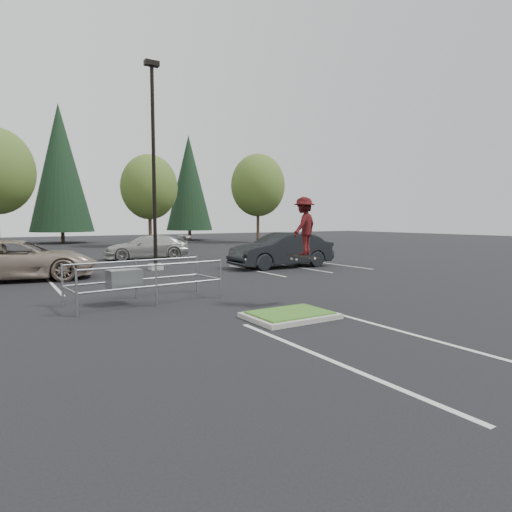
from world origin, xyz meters
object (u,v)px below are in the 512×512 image
decid_c (149,189)px  car_r_charc (281,250)px  skateboarder (304,226)px  decid_d (258,187)px  conif_b (60,168)px  light_pole (154,178)px  car_far_silver (148,247)px  car_l_tan (19,260)px  cart_corral (129,278)px  conif_c (189,183)px

decid_c → car_r_charc: 20.70m
skateboarder → decid_d: bearing=-146.9°
conif_b → light_pole: bearing=-89.0°
decid_c → car_far_silver: size_ratio=1.59×
light_pole → car_l_tan: 7.08m
car_r_charc → conif_b: bearing=-166.6°
skateboarder → car_r_charc: skateboarder is taller
light_pole → decid_c: (5.49, 17.83, 0.69)m
decid_d → car_far_silver: bearing=-142.4°
cart_corral → decid_d: bearing=46.2°
decid_d → cart_corral: size_ratio=2.06×
cart_corral → decid_c: bearing=65.6°
decid_c → car_l_tan: 22.08m
light_pole → car_r_charc: bearing=-21.8°
light_pole → skateboarder: light_pole is taller
light_pole → decid_c: bearing=72.9°
decid_c → decid_d: size_ratio=0.89×
decid_c → conif_b: (-5.99, 10.67, 2.59)m
conif_b → car_r_charc: bearing=-78.1°
conif_b → car_l_tan: size_ratio=2.42×
car_l_tan → car_far_silver: (7.51, 6.50, -0.07)m
skateboarder → car_r_charc: (5.30, 8.60, -1.41)m
decid_d → car_r_charc: bearing=-119.0°
light_pole → cart_corral: light_pole is taller
conif_b → car_far_silver: conif_b is taller
conif_c → car_far_silver: bearing=-119.2°
car_r_charc → car_far_silver: bearing=-150.3°
cart_corral → skateboarder: skateboarder is taller
car_l_tan → car_far_silver: size_ratio=1.14×
skateboarder → car_l_tan: size_ratio=0.30×
decid_d → decid_c: bearing=-177.6°
conif_c → cart_corral: bearing=-115.6°
decid_c → car_l_tan: size_ratio=1.40×
car_l_tan → conif_b: bearing=-0.1°
conif_c → car_r_charc: (-7.50, -29.90, -5.93)m
car_l_tan → conif_c: bearing=-24.3°
decid_d → car_r_charc: size_ratio=1.70×
skateboarder → car_far_silver: size_ratio=0.34×
decid_c → car_l_tan: (-11.49, -18.33, -4.42)m
skateboarder → conif_b: bearing=-115.4°
car_l_tan → car_r_charc: bearing=-88.4°
decid_d → skateboarder: size_ratio=5.24×
light_pole → decid_d: (17.49, 18.33, 1.35)m
skateboarder → car_far_silver: 17.09m
car_far_silver → decid_d: bearing=135.1°
light_pole → cart_corral: bearing=-113.5°
decid_d → car_l_tan: (-23.49, -18.83, -5.08)m
light_pole → skateboarder: size_ratio=5.63×
light_pole → conif_b: bearing=91.0°
decid_d → conif_c: size_ratio=0.75×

